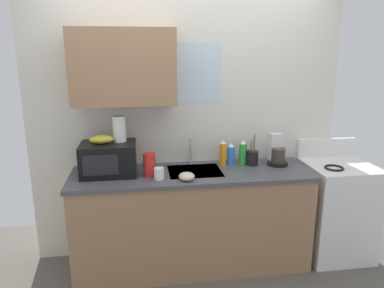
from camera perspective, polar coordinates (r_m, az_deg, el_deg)
kitchen_wall_assembly at (r=3.33m, az=-2.56°, el=4.72°), size 2.85×0.42×2.50m
counter_unit at (r=3.33m, az=0.01°, el=-11.59°), size 2.08×0.63×0.90m
sink_faucet at (r=3.35m, az=-0.13°, el=-1.11°), size 0.03×0.03×0.24m
stove_range at (r=3.77m, az=21.64°, el=-9.44°), size 0.60×0.60×1.08m
microwave at (r=3.14m, az=-13.00°, el=-2.28°), size 0.46×0.35×0.27m
banana_bunch at (r=3.11m, az=-14.09°, el=0.70°), size 0.20×0.11×0.07m
paper_towel_roll at (r=3.13m, az=-11.35°, el=2.36°), size 0.11×0.11×0.22m
coffee_maker at (r=3.43m, az=13.20°, el=-1.40°), size 0.19×0.21×0.28m
dish_soap_bottle_orange at (r=3.32m, az=4.86°, el=-1.43°), size 0.06×0.06×0.24m
dish_soap_bottle_blue at (r=3.37m, az=6.14°, el=-1.60°), size 0.07×0.07×0.20m
dish_soap_bottle_green at (r=3.37m, az=8.01°, el=-1.38°), size 0.07×0.07×0.23m
cereal_canister at (r=3.05m, az=-6.71°, el=-3.22°), size 0.10×0.10×0.20m
mug_white at (r=2.98m, az=-5.20°, el=-4.65°), size 0.08×0.08×0.09m
utensil_crock at (r=3.37m, az=9.45°, el=-2.09°), size 0.11×0.11×0.29m
small_bowl at (r=2.95m, az=-0.84°, el=-5.12°), size 0.13×0.13×0.06m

